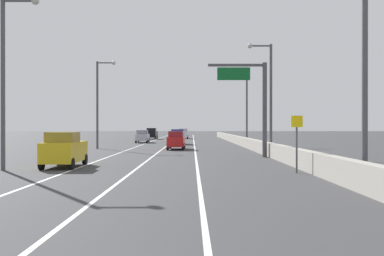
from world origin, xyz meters
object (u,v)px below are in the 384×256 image
Objects in this scene: car_white_1 at (184,134)px; car_blue_2 at (178,137)px; lamp_post_right_second at (269,90)px; speed_advisory_sign at (298,139)px; car_yellow_4 at (65,150)px; car_black_5 at (153,134)px; lamp_post_left_mid at (101,98)px; lamp_post_right_third at (246,103)px; car_silver_0 at (143,136)px; overhead_sign_gantry at (256,98)px; lamp_post_left_near at (9,70)px; car_red_3 at (177,140)px; lamp_post_right_near at (359,51)px.

car_blue_2 reaches higher than car_white_1.
speed_advisory_sign is at bearing -94.25° from lamp_post_right_second.
car_yellow_4 is 0.94× the size of car_black_5.
car_white_1 is at bearing 26.32° from car_black_5.
lamp_post_right_second is 19.35m from lamp_post_left_mid.
car_yellow_4 is (-14.58, -30.61, -4.51)m from lamp_post_right_third.
lamp_post_right_second is 31.20m from car_silver_0.
overhead_sign_gantry is 15.59m from car_yellow_4.
lamp_post_right_second is 2.01× the size of car_silver_0.
lamp_post_right_second is 23.59m from car_blue_2.
lamp_post_right_third is 1.00× the size of lamp_post_left_mid.
speed_advisory_sign is at bearing -83.54° from car_white_1.
car_blue_2 is at bearing -76.64° from car_black_5.
car_black_5 is at bearing 102.34° from speed_advisory_sign.
lamp_post_left_mid is (-16.66, 9.85, 0.00)m from lamp_post_right_second.
car_blue_2 is at bearing 76.65° from lamp_post_left_near.
speed_advisory_sign is at bearing -87.81° from overhead_sign_gantry.
car_red_3 is (5.79, -19.02, 0.02)m from car_silver_0.
lamp_post_right_near is 2.09× the size of car_red_3.
car_red_3 is at bearing -89.89° from car_white_1.
lamp_post_right_near is 1.00× the size of lamp_post_right_third.
speed_advisory_sign is 0.31× the size of lamp_post_right_near.
overhead_sign_gantry is at bearing -59.83° from car_red_3.
lamp_post_right_near is (1.86, -16.16, 0.83)m from overhead_sign_gantry.
lamp_post_left_near is at bearing -111.49° from car_red_3.
car_red_3 is at bearing -73.07° from car_silver_0.
lamp_post_right_near is 2.13× the size of car_black_5.
lamp_post_right_near reaches higher than car_white_1.
lamp_post_right_third is at bearing -14.42° from car_blue_2.
speed_advisory_sign is 6.13m from lamp_post_right_near.
car_black_5 is at bearing 91.14° from car_silver_0.
overhead_sign_gantry is 1.63× the size of car_red_3.
overhead_sign_gantry is at bearing 92.19° from speed_advisory_sign.
speed_advisory_sign is at bearing 107.15° from lamp_post_right_near.
lamp_post_left_mid is (0.12, 23.07, 0.00)m from lamp_post_left_near.
lamp_post_right_third is 34.20m from car_yellow_4.
car_white_1 is (-7.23, 63.87, -0.76)m from speed_advisory_sign.
lamp_post_left_near is 2.27× the size of car_yellow_4.
car_black_5 is at bearing 87.71° from lamp_post_left_near.
car_white_1 is 27.72m from car_blue_2.
car_white_1 is at bearing 90.11° from car_red_3.
car_blue_2 is (-8.92, 2.29, -4.53)m from lamp_post_right_third.
car_red_3 is at bearing -9.30° from lamp_post_left_mid.
lamp_post_right_near is 19.23m from lamp_post_right_second.
car_red_3 is 1.08× the size of car_yellow_4.
lamp_post_left_near is at bearing 160.67° from lamp_post_right_near.
car_silver_0 is at bearing 81.51° from lamp_post_left_mid.
lamp_post_right_second and lamp_post_right_third have the same top height.
lamp_post_right_third is at bearing 89.92° from lamp_post_right_near.
lamp_post_right_third is 17.24m from car_silver_0.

